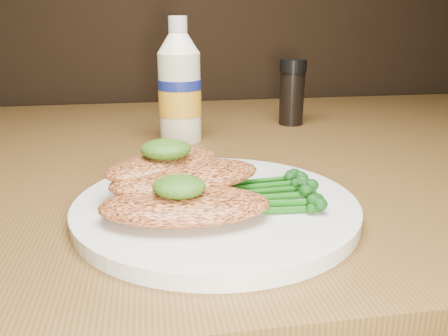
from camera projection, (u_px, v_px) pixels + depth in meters
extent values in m
cylinder|color=silver|center=(216.00, 207.00, 0.44)|extent=(0.27, 0.27, 0.01)
ellipsoid|color=#D57843|center=(185.00, 205.00, 0.40)|extent=(0.16, 0.09, 0.02)
ellipsoid|color=#D57843|center=(186.00, 177.00, 0.44)|extent=(0.17, 0.12, 0.02)
ellipsoid|color=#D57843|center=(164.00, 164.00, 0.46)|extent=(0.14, 0.13, 0.02)
ellipsoid|color=#0F3708|center=(179.00, 186.00, 0.39)|extent=(0.06, 0.06, 0.02)
ellipsoid|color=#0F3708|center=(166.00, 149.00, 0.45)|extent=(0.05, 0.05, 0.02)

